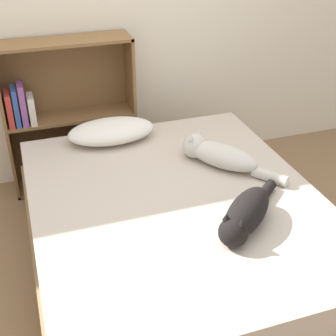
% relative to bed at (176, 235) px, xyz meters
% --- Properties ---
extents(ground_plane, '(8.00, 8.00, 0.00)m').
position_rel_bed_xyz_m(ground_plane, '(0.00, 0.00, -0.24)').
color(ground_plane, '#846647').
extents(bed, '(1.50, 1.83, 0.49)m').
position_rel_bed_xyz_m(bed, '(0.00, 0.00, 0.00)').
color(bed, '#99754C').
rests_on(bed, ground_plane).
extents(pillow, '(0.54, 0.31, 0.13)m').
position_rel_bed_xyz_m(pillow, '(-0.18, 0.73, 0.31)').
color(pillow, white).
rests_on(pillow, bed).
extents(cat_light, '(0.46, 0.56, 0.17)m').
position_rel_bed_xyz_m(cat_light, '(0.34, 0.25, 0.31)').
color(cat_light, beige).
rests_on(cat_light, bed).
extents(cat_dark, '(0.48, 0.45, 0.16)m').
position_rel_bed_xyz_m(cat_dark, '(0.22, -0.33, 0.32)').
color(cat_dark, black).
rests_on(cat_dark, bed).
extents(bookshelf, '(0.87, 0.26, 1.04)m').
position_rel_bed_xyz_m(bookshelf, '(-0.41, 1.15, 0.30)').
color(bookshelf, brown).
rests_on(bookshelf, ground_plane).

